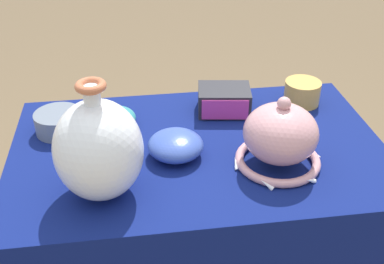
{
  "coord_description": "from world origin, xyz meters",
  "views": [
    {
      "loc": [
        -0.17,
        -1.07,
        1.48
      ],
      "look_at": [
        -0.03,
        -0.1,
        0.86
      ],
      "focal_mm": 45.0,
      "sensor_mm": 36.0,
      "label": 1
    }
  ],
  "objects": [
    {
      "name": "mosaic_tile_box",
      "position": [
        0.1,
        0.18,
        0.79
      ],
      "size": [
        0.17,
        0.14,
        0.08
      ],
      "rotation": [
        0.0,
        0.0,
        -0.14
      ],
      "color": "#232328",
      "rests_on": "display_table"
    },
    {
      "name": "bowl_shallow_teal",
      "position": [
        -0.22,
        0.13,
        0.78
      ],
      "size": [
        0.12,
        0.12,
        0.05
      ],
      "primitive_type": "ellipsoid",
      "color": "teal",
      "rests_on": "display_table"
    },
    {
      "name": "pot_squat_slate",
      "position": [
        -0.38,
        0.13,
        0.78
      ],
      "size": [
        0.13,
        0.13,
        0.06
      ],
      "primitive_type": "cylinder",
      "color": "slate",
      "rests_on": "display_table"
    },
    {
      "name": "vase_dome_bell",
      "position": [
        0.19,
        -0.11,
        0.83
      ],
      "size": [
        0.23,
        0.22,
        0.19
      ],
      "color": "#D19399",
      "rests_on": "display_table"
    },
    {
      "name": "display_table",
      "position": [
        0.0,
        -0.02,
        0.66
      ],
      "size": [
        1.01,
        0.63,
        0.75
      ],
      "color": "#38383D",
      "rests_on": "ground_plane"
    },
    {
      "name": "vase_tall_bulbous",
      "position": [
        -0.25,
        -0.16,
        0.87
      ],
      "size": [
        0.2,
        0.2,
        0.29
      ],
      "color": "white",
      "rests_on": "display_table"
    },
    {
      "name": "bowl_shallow_cobalt",
      "position": [
        -0.07,
        -0.04,
        0.78
      ],
      "size": [
        0.15,
        0.15,
        0.06
      ],
      "primitive_type": "ellipsoid",
      "color": "#3851A8",
      "rests_on": "display_table"
    },
    {
      "name": "pot_squat_ochre",
      "position": [
        0.35,
        0.19,
        0.79
      ],
      "size": [
        0.11,
        0.11,
        0.07
      ],
      "primitive_type": "cylinder",
      "color": "gold",
      "rests_on": "display_table"
    }
  ]
}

